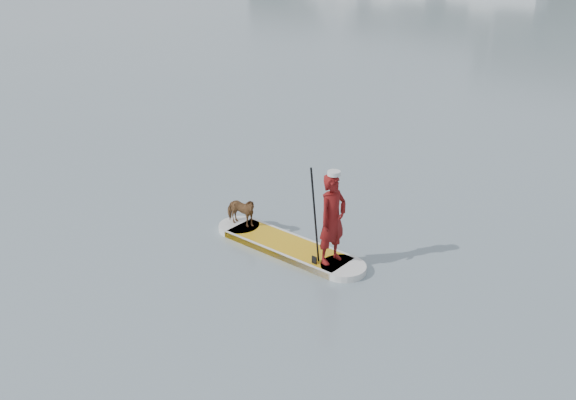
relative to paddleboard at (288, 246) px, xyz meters
The scene contains 6 objects.
ground 2.81m from the paddleboard, behind, with size 140.00×140.00×0.00m, color slate.
paddleboard is the anchor object (origin of this frame).
paddler 1.31m from the paddleboard, ahead, with size 0.59×0.39×1.61m, color maroon.
white_cap 1.97m from the paddleboard, ahead, with size 0.22×0.22×0.07m, color silver.
dog 1.25m from the paddleboard, behind, with size 0.33×0.71×0.60m, color brown.
paddle 1.14m from the paddleboard, 18.67° to the right, with size 0.10×0.30×2.00m.
Camera 1 is at (9.48, -8.29, 5.65)m, focal length 40.00 mm.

